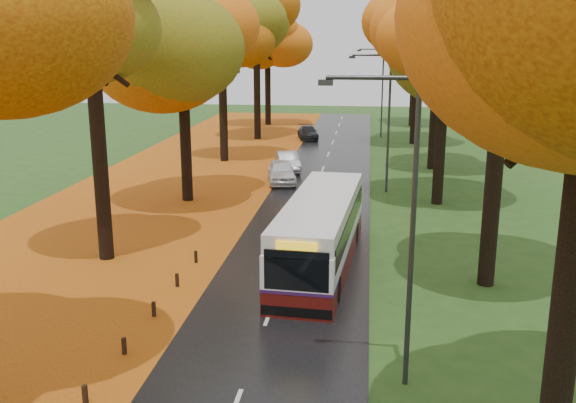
% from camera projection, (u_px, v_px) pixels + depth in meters
% --- Properties ---
extents(road, '(6.50, 90.00, 0.04)m').
position_uv_depth(road, '(308.00, 211.00, 33.69)').
color(road, black).
rests_on(road, ground).
extents(centre_line, '(0.12, 90.00, 0.01)m').
position_uv_depth(centre_line, '(308.00, 210.00, 33.68)').
color(centre_line, silver).
rests_on(centre_line, road).
extents(leaf_verge, '(12.00, 90.00, 0.02)m').
position_uv_depth(leaf_verge, '(143.00, 206.00, 34.78)').
color(leaf_verge, maroon).
rests_on(leaf_verge, ground).
extents(leaf_drift, '(0.90, 90.00, 0.01)m').
position_uv_depth(leaf_drift, '(250.00, 208.00, 34.05)').
color(leaf_drift, orange).
rests_on(leaf_drift, road).
extents(trees_left, '(9.20, 74.00, 13.88)m').
position_uv_depth(trees_left, '(179.00, 24.00, 34.20)').
color(trees_left, black).
rests_on(trees_left, ground).
extents(trees_right, '(9.30, 74.20, 13.96)m').
position_uv_depth(trees_right, '(455.00, 20.00, 32.28)').
color(trees_right, black).
rests_on(trees_right, ground).
extents(streetlamp_near, '(2.45, 0.18, 8.00)m').
position_uv_depth(streetlamp_near, '(403.00, 210.00, 15.71)').
color(streetlamp_near, '#333538').
rests_on(streetlamp_near, ground).
extents(streetlamp_mid, '(2.45, 0.18, 8.00)m').
position_uv_depth(streetlamp_mid, '(385.00, 112.00, 36.87)').
color(streetlamp_mid, '#333538').
rests_on(streetlamp_mid, ground).
extents(streetlamp_far, '(2.45, 0.18, 8.00)m').
position_uv_depth(streetlamp_far, '(380.00, 85.00, 58.02)').
color(streetlamp_far, '#333538').
rests_on(streetlamp_far, ground).
extents(bus, '(3.12, 10.59, 2.75)m').
position_uv_depth(bus, '(320.00, 231.00, 25.11)').
color(bus, '#4D0F0C').
rests_on(bus, road).
extents(car_white, '(2.40, 4.36, 1.41)m').
position_uv_depth(car_white, '(282.00, 172.00, 40.03)').
color(car_white, white).
rests_on(car_white, road).
extents(car_silver, '(2.32, 4.07, 1.27)m').
position_uv_depth(car_silver, '(288.00, 162.00, 43.66)').
color(car_silver, '#96989D').
rests_on(car_silver, road).
extents(car_dark, '(2.40, 4.25, 1.16)m').
position_uv_depth(car_dark, '(308.00, 132.00, 57.65)').
color(car_dark, black).
rests_on(car_dark, road).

